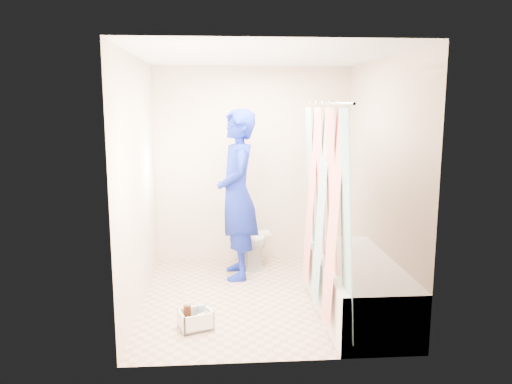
{
  "coord_description": "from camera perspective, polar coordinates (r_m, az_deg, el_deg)",
  "views": [
    {
      "loc": [
        -0.42,
        -4.82,
        1.95
      ],
      "look_at": [
        -0.04,
        0.28,
        1.05
      ],
      "focal_mm": 35.0,
      "sensor_mm": 36.0,
      "label": 1
    }
  ],
  "objects": [
    {
      "name": "wall_front",
      "position": [
        3.62,
        2.49,
        -1.91
      ],
      "size": [
        2.4,
        0.02,
        2.4
      ],
      "primitive_type": "cube",
      "color": "beige",
      "rests_on": "ground"
    },
    {
      "name": "cleaning_caddy",
      "position": [
        4.55,
        -6.78,
        -14.35
      ],
      "size": [
        0.33,
        0.3,
        0.21
      ],
      "rotation": [
        0.0,
        0.0,
        0.34
      ],
      "color": "white",
      "rests_on": "ground"
    },
    {
      "name": "wall_back",
      "position": [
        6.18,
        -0.31,
        3.05
      ],
      "size": [
        2.4,
        0.02,
        2.4
      ],
      "primitive_type": "cube",
      "color": "beige",
      "rests_on": "ground"
    },
    {
      "name": "bathtub",
      "position": [
        4.87,
        11.33,
        -10.37
      ],
      "size": [
        0.7,
        1.75,
        0.5
      ],
      "color": "white",
      "rests_on": "ground"
    },
    {
      "name": "curtain_rod",
      "position": [
        4.49,
        7.95,
        9.95
      ],
      "size": [
        0.02,
        1.9,
        0.02
      ],
      "primitive_type": "cylinder",
      "rotation": [
        1.57,
        0.0,
        0.0
      ],
      "color": "silver",
      "rests_on": "wall_back"
    },
    {
      "name": "tank_internals",
      "position": [
        6.21,
        -1.58,
        -1.66
      ],
      "size": [
        0.17,
        0.07,
        0.23
      ],
      "color": "black",
      "rests_on": "toilet"
    },
    {
      "name": "toilet",
      "position": [
        6.12,
        -0.72,
        -5.11
      ],
      "size": [
        0.54,
        0.76,
        0.7
      ],
      "primitive_type": "imported",
      "rotation": [
        0.0,
        0.0,
        0.22
      ],
      "color": "white",
      "rests_on": "ground"
    },
    {
      "name": "wall_left",
      "position": [
        4.94,
        -13.29,
        1.03
      ],
      "size": [
        0.02,
        2.6,
        2.4
      ],
      "primitive_type": "cube",
      "color": "beige",
      "rests_on": "ground"
    },
    {
      "name": "plumber",
      "position": [
        5.58,
        -2.16,
        -0.31
      ],
      "size": [
        0.51,
        0.72,
        1.9
      ],
      "primitive_type": "imported",
      "rotation": [
        0.0,
        0.0,
        -1.5
      ],
      "color": "#0F3596",
      "rests_on": "ground"
    },
    {
      "name": "floor",
      "position": [
        5.21,
        0.7,
        -11.93
      ],
      "size": [
        2.6,
        2.6,
        0.0
      ],
      "primitive_type": "plane",
      "color": "tan",
      "rests_on": "ground"
    },
    {
      "name": "wall_right",
      "position": [
        5.14,
        14.19,
        1.33
      ],
      "size": [
        0.02,
        2.6,
        2.4
      ],
      "primitive_type": "cube",
      "color": "beige",
      "rests_on": "ground"
    },
    {
      "name": "tank_lid",
      "position": [
        6.0,
        -0.42,
        -4.82
      ],
      "size": [
        0.46,
        0.28,
        0.03
      ],
      "primitive_type": "cube",
      "rotation": [
        0.0,
        0.0,
        0.22
      ],
      "color": "silver",
      "rests_on": "toilet"
    },
    {
      "name": "shower_curtain",
      "position": [
        4.59,
        7.67,
        -1.75
      ],
      "size": [
        0.06,
        1.75,
        1.8
      ],
      "primitive_type": "cube",
      "color": "silver",
      "rests_on": "curtain_rod"
    },
    {
      "name": "ceiling",
      "position": [
        4.86,
        0.76,
        15.35
      ],
      "size": [
        2.4,
        2.6,
        0.02
      ],
      "primitive_type": "cube",
      "color": "white",
      "rests_on": "wall_back"
    }
  ]
}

